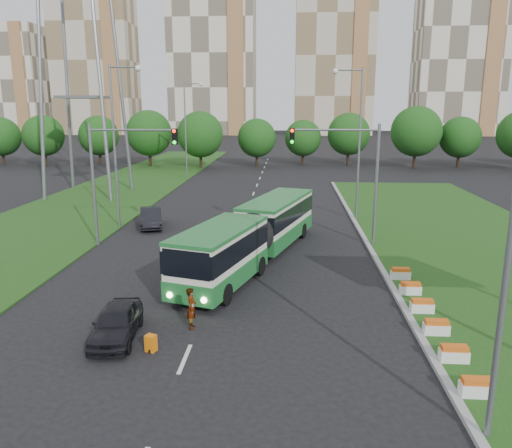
# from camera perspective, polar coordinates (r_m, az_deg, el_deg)

# --- Properties ---
(ground) EXTENTS (360.00, 360.00, 0.00)m
(ground) POSITION_cam_1_polar(r_m,az_deg,el_deg) (24.23, 1.83, -8.63)
(ground) COLOR black
(ground) RESTS_ON ground
(grass_median) EXTENTS (14.00, 60.00, 0.15)m
(grass_median) POSITION_cam_1_polar(r_m,az_deg,el_deg) (34.07, 24.79, -3.25)
(grass_median) COLOR #1E4C15
(grass_median) RESTS_ON ground
(median_kerb) EXTENTS (0.30, 60.00, 0.18)m
(median_kerb) POSITION_cam_1_polar(r_m,az_deg,el_deg) (32.21, 13.17, -3.23)
(median_kerb) COLOR #989898
(median_kerb) RESTS_ON ground
(left_verge) EXTENTS (12.00, 110.00, 0.10)m
(left_verge) POSITION_cam_1_polar(r_m,az_deg,el_deg) (51.82, -17.50, 2.63)
(left_verge) COLOR #1E4C15
(left_verge) RESTS_ON ground
(lane_markings) EXTENTS (0.20, 100.00, 0.01)m
(lane_markings) POSITION_cam_1_polar(r_m,az_deg,el_deg) (43.59, -1.21, 1.27)
(lane_markings) COLOR silver
(lane_markings) RESTS_ON ground
(flower_planters) EXTENTS (1.10, 11.50, 0.60)m
(flower_planters) POSITION_cam_1_polar(r_m,az_deg,el_deg) (22.55, 19.15, -9.87)
(flower_planters) COLOR white
(flower_planters) RESTS_ON grass_median
(traffic_mast_median) EXTENTS (5.76, 0.32, 8.00)m
(traffic_mast_median) POSITION_cam_1_polar(r_m,az_deg,el_deg) (32.94, 10.90, 6.59)
(traffic_mast_median) COLOR gray
(traffic_mast_median) RESTS_ON ground
(traffic_mast_left) EXTENTS (5.76, 0.32, 8.00)m
(traffic_mast_left) POSITION_cam_1_polar(r_m,az_deg,el_deg) (33.58, -15.65, 6.46)
(traffic_mast_left) COLOR gray
(traffic_mast_left) RESTS_ON ground
(street_lamps) EXTENTS (36.00, 60.00, 12.00)m
(street_lamps) POSITION_cam_1_polar(r_m,az_deg,el_deg) (32.83, -2.78, 7.93)
(street_lamps) COLOR gray
(street_lamps) RESTS_ON ground
(tree_line) EXTENTS (120.00, 8.00, 9.00)m
(tree_line) POSITION_cam_1_polar(r_m,az_deg,el_deg) (78.17, 10.72, 9.67)
(tree_line) COLOR #134A13
(tree_line) RESTS_ON ground
(apartment_tower_west) EXTENTS (26.00, 15.00, 48.00)m
(apartment_tower_west) POSITION_cam_1_polar(r_m,az_deg,el_deg) (185.18, -17.88, 17.24)
(apartment_tower_west) COLOR beige
(apartment_tower_west) RESTS_ON ground
(apartment_tower_cwest) EXTENTS (28.00, 15.00, 52.00)m
(apartment_tower_cwest) POSITION_cam_1_polar(r_m,az_deg,el_deg) (175.22, -4.98, 18.72)
(apartment_tower_cwest) COLOR silver
(apartment_tower_cwest) RESTS_ON ground
(apartment_tower_ceast) EXTENTS (25.00, 15.00, 50.00)m
(apartment_tower_ceast) POSITION_cam_1_polar(r_m,az_deg,el_deg) (173.81, 8.90, 18.33)
(apartment_tower_ceast) COLOR beige
(apartment_tower_ceast) RESTS_ON ground
(apartment_tower_east) EXTENTS (27.00, 15.00, 47.00)m
(apartment_tower_east) POSITION_cam_1_polar(r_m,az_deg,el_deg) (181.41, 22.14, 16.86)
(apartment_tower_east) COLOR silver
(apartment_tower_east) RESTS_ON ground
(midrise_west) EXTENTS (22.00, 14.00, 36.00)m
(midrise_west) POSITION_cam_1_polar(r_m,az_deg,el_deg) (197.46, -26.15, 14.51)
(midrise_west) COLOR silver
(midrise_west) RESTS_ON ground
(articulated_bus) EXTENTS (2.61, 16.74, 2.76)m
(articulated_bus) POSITION_cam_1_polar(r_m,az_deg,el_deg) (29.61, -0.59, -1.11)
(articulated_bus) COLOR silver
(articulated_bus) RESTS_ON ground
(car_left_near) EXTENTS (2.03, 4.18, 1.37)m
(car_left_near) POSITION_cam_1_polar(r_m,az_deg,el_deg) (20.89, -15.67, -10.79)
(car_left_near) COLOR black
(car_left_near) RESTS_ON ground
(car_left_far) EXTENTS (2.73, 4.76, 1.48)m
(car_left_far) POSITION_cam_1_polar(r_m,az_deg,el_deg) (39.17, -11.90, 0.73)
(car_left_far) COLOR black
(car_left_far) RESTS_ON ground
(pedestrian) EXTENTS (0.45, 0.66, 1.76)m
(pedestrian) POSITION_cam_1_polar(r_m,az_deg,el_deg) (21.15, -7.37, -9.52)
(pedestrian) COLOR gray
(pedestrian) RESTS_ON ground
(shopping_trolley) EXTENTS (0.38, 0.40, 0.65)m
(shopping_trolley) POSITION_cam_1_polar(r_m,az_deg,el_deg) (19.75, -11.93, -13.20)
(shopping_trolley) COLOR orange
(shopping_trolley) RESTS_ON ground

